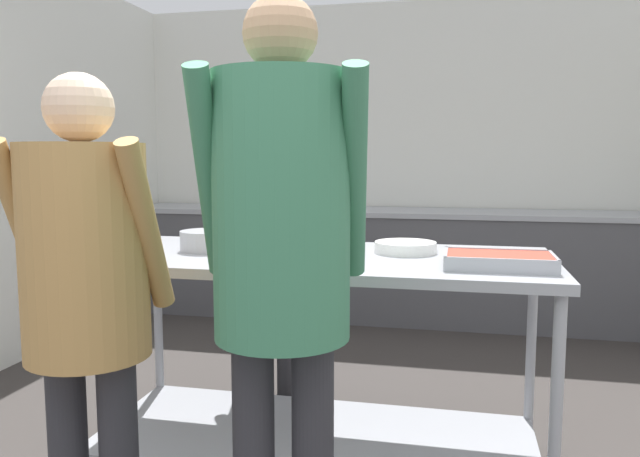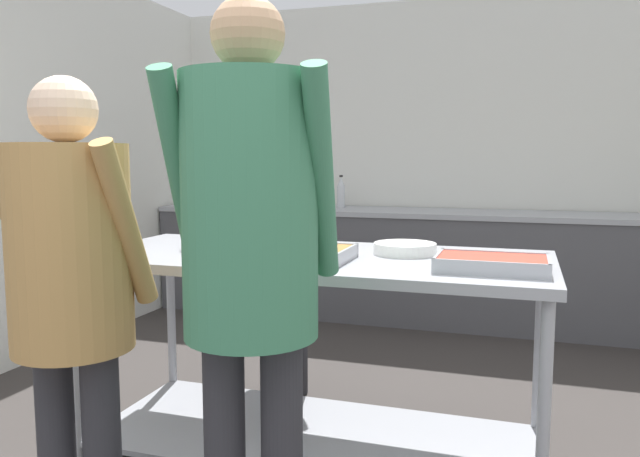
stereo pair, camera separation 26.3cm
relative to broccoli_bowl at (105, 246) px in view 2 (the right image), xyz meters
The scene contains 13 objects.
wall_rear 3.37m from the broccoli_bowl, 74.12° to the left, with size 4.70×0.06×2.65m.
wall_left 1.81m from the broccoli_bowl, 142.47° to the left, with size 0.06×4.41×2.65m.
back_counter 3.04m from the broccoli_bowl, 72.16° to the left, with size 4.54×0.65×0.91m.
serving_counter 0.94m from the broccoli_bowl, 19.33° to the left, with size 1.97×0.86×0.93m.
broccoli_bowl is the anchor object (origin of this frame).
sauce_pan 0.45m from the broccoli_bowl, 41.03° to the left, with size 0.38×0.24×0.09m.
serving_tray_roast 0.81m from the broccoli_bowl, ahead, with size 0.47×0.31×0.05m.
plate_stack 1.27m from the broccoli_bowl, 19.46° to the left, with size 0.27×0.27×0.05m.
serving_tray_vegetables 1.58m from the broccoli_bowl, ahead, with size 0.40×0.27×0.05m.
guest_serving_left 0.63m from the broccoli_bowl, 62.20° to the right, with size 0.50×0.38×1.59m.
guest_serving_right 1.09m from the broccoli_bowl, 31.08° to the right, with size 0.53×0.41×1.79m.
cook_behind_counter 1.12m from the broccoli_bowl, 68.16° to the left, with size 0.45×0.38×1.81m.
water_bottle 2.92m from the broccoli_bowl, 86.25° to the left, with size 0.07×0.07×0.28m.
Camera 2 is at (0.75, -1.12, 1.34)m, focal length 35.00 mm.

